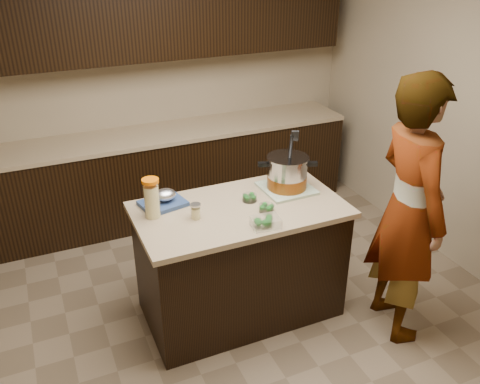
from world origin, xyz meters
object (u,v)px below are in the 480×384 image
at_px(stock_pot, 287,174).
at_px(lemonade_pitcher, 152,200).
at_px(island, 240,261).
at_px(person, 409,211).

xyz_separation_m(stock_pot, lemonade_pitcher, (-1.02, 0.00, 0.00)).
bearing_deg(lemonade_pitcher, island, -11.38).
relative_size(stock_pot, lemonade_pitcher, 1.61).
bearing_deg(lemonade_pitcher, stock_pot, -0.09).
bearing_deg(person, island, 69.54).
relative_size(stock_pot, person, 0.23).
xyz_separation_m(island, lemonade_pitcher, (-0.59, 0.12, 0.58)).
height_order(island, stock_pot, stock_pot).
height_order(island, person, person).
bearing_deg(stock_pot, lemonade_pitcher, -158.01).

